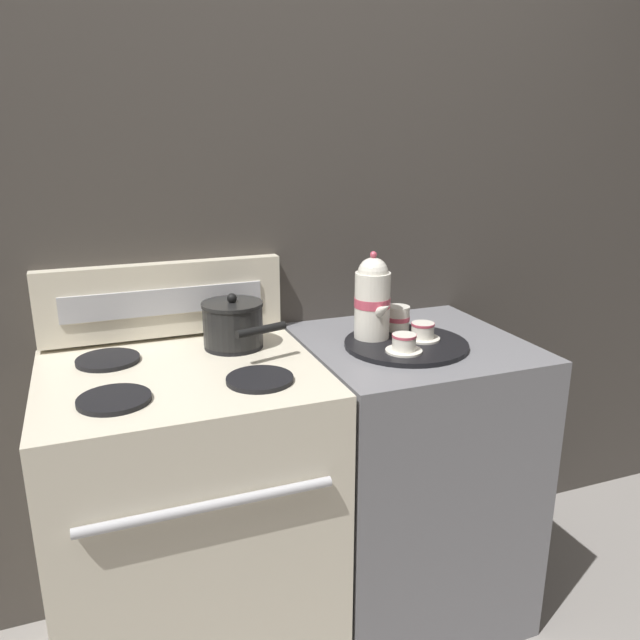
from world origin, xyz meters
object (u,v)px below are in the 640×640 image
object	(u,v)px
teapot	(373,298)
teacup_right	(423,331)
stove	(191,522)
creamer_jug	(398,318)
serving_tray	(406,344)
saucepan	(233,323)
teacup_left	(404,343)

from	to	relation	value
teapot	teacup_right	size ratio (longest dim) A/B	2.51
teapot	stove	bearing A→B (deg)	-175.95
teapot	teacup_right	bearing A→B (deg)	-28.72
stove	teacup_right	xyz separation A→B (m)	(0.69, -0.03, 0.49)
creamer_jug	stove	bearing A→B (deg)	-173.62
stove	serving_tray	size ratio (longest dim) A/B	2.58
saucepan	teacup_left	bearing A→B (deg)	-30.19
teacup_right	teapot	bearing A→B (deg)	151.28
saucepan	creamer_jug	bearing A→B (deg)	-7.07
saucepan	serving_tray	size ratio (longest dim) A/B	0.76
stove	serving_tray	xyz separation A→B (m)	(0.63, -0.03, 0.45)
serving_tray	teacup_right	distance (m)	0.06
teapot	saucepan	bearing A→B (deg)	166.16
serving_tray	creamer_jug	world-z (taller)	creamer_jug
serving_tray	teapot	distance (m)	0.16
teacup_left	serving_tray	bearing A→B (deg)	57.10
saucepan	teacup_left	size ratio (longest dim) A/B	2.64
stove	teacup_left	xyz separation A→B (m)	(0.59, -0.11, 0.49)
saucepan	teacup_right	size ratio (longest dim) A/B	2.64
serving_tray	teacup_right	size ratio (longest dim) A/B	3.50
serving_tray	teacup_left	distance (m)	0.09
saucepan	teacup_right	xyz separation A→B (m)	(0.52, -0.17, -0.03)
stove	saucepan	xyz separation A→B (m)	(0.17, 0.14, 0.52)
teapot	teacup_left	size ratio (longest dim) A/B	2.51
stove	teapot	size ratio (longest dim) A/B	3.59
serving_tray	teapot	size ratio (longest dim) A/B	1.39
saucepan	teapot	bearing A→B (deg)	-13.84
saucepan	teacup_left	xyz separation A→B (m)	(0.41, -0.24, -0.03)
saucepan	serving_tray	xyz separation A→B (m)	(0.46, -0.17, -0.07)
teacup_left	teacup_right	distance (m)	0.13
teapot	teacup_left	distance (m)	0.18
saucepan	teapot	world-z (taller)	teapot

